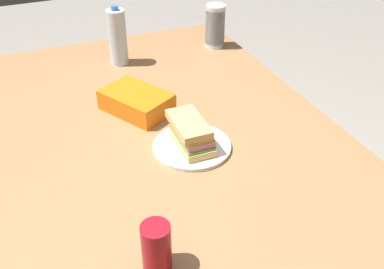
# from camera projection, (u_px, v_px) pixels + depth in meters

# --- Properties ---
(dining_table) EXTENTS (1.69, 1.12, 0.77)m
(dining_table) POSITION_uv_depth(u_px,v_px,m) (164.00, 158.00, 1.46)
(dining_table) COLOR #9E7047
(dining_table) RESTS_ON ground_plane
(paper_plate) EXTENTS (0.24, 0.24, 0.01)m
(paper_plate) POSITION_uv_depth(u_px,v_px,m) (192.00, 146.00, 1.36)
(paper_plate) COLOR white
(paper_plate) RESTS_ON dining_table
(sandwich) EXTENTS (0.18, 0.10, 0.08)m
(sandwich) POSITION_uv_depth(u_px,v_px,m) (191.00, 133.00, 1.34)
(sandwich) COLOR #DBB26B
(sandwich) RESTS_ON paper_plate
(soda_can_red) EXTENTS (0.07, 0.07, 0.12)m
(soda_can_red) POSITION_uv_depth(u_px,v_px,m) (156.00, 247.00, 0.97)
(soda_can_red) COLOR maroon
(soda_can_red) RESTS_ON dining_table
(chip_bag) EXTENTS (0.27, 0.24, 0.07)m
(chip_bag) POSITION_uv_depth(u_px,v_px,m) (136.00, 102.00, 1.53)
(chip_bag) COLOR orange
(chip_bag) RESTS_ON dining_table
(water_bottle_tall) EXTENTS (0.07, 0.07, 0.24)m
(water_bottle_tall) POSITION_uv_depth(u_px,v_px,m) (117.00, 37.00, 1.79)
(water_bottle_tall) COLOR silver
(water_bottle_tall) RESTS_ON dining_table
(plastic_cup_stack) EXTENTS (0.08, 0.08, 0.18)m
(plastic_cup_stack) POSITION_uv_depth(u_px,v_px,m) (215.00, 26.00, 1.94)
(plastic_cup_stack) COLOR silver
(plastic_cup_stack) RESTS_ON dining_table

